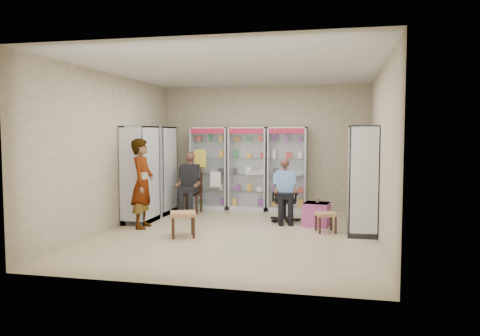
% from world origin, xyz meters
% --- Properties ---
extents(floor, '(6.00, 6.00, 0.00)m').
position_xyz_m(floor, '(0.00, 0.00, 0.00)').
color(floor, tan).
rests_on(floor, ground).
extents(room_shell, '(5.02, 6.02, 3.01)m').
position_xyz_m(room_shell, '(0.00, 0.00, 1.97)').
color(room_shell, '#BDB08C').
rests_on(room_shell, ground).
extents(cabinet_back_left, '(0.90, 0.50, 2.00)m').
position_xyz_m(cabinet_back_left, '(-1.30, 2.73, 1.00)').
color(cabinet_back_left, '#A7A9AE').
rests_on(cabinet_back_left, floor).
extents(cabinet_back_mid, '(0.90, 0.50, 2.00)m').
position_xyz_m(cabinet_back_mid, '(-0.35, 2.73, 1.00)').
color(cabinet_back_mid, silver).
rests_on(cabinet_back_mid, floor).
extents(cabinet_back_right, '(0.90, 0.50, 2.00)m').
position_xyz_m(cabinet_back_right, '(0.60, 2.73, 1.00)').
color(cabinet_back_right, silver).
rests_on(cabinet_back_right, floor).
extents(cabinet_right_far, '(0.90, 0.50, 2.00)m').
position_xyz_m(cabinet_right_far, '(2.23, 1.60, 1.00)').
color(cabinet_right_far, silver).
rests_on(cabinet_right_far, floor).
extents(cabinet_right_near, '(0.90, 0.50, 2.00)m').
position_xyz_m(cabinet_right_near, '(2.23, 0.50, 1.00)').
color(cabinet_right_near, silver).
rests_on(cabinet_right_near, floor).
extents(cabinet_left_far, '(0.90, 0.50, 2.00)m').
position_xyz_m(cabinet_left_far, '(-2.23, 1.80, 1.00)').
color(cabinet_left_far, '#AFB2B6').
rests_on(cabinet_left_far, floor).
extents(cabinet_left_near, '(0.90, 0.50, 2.00)m').
position_xyz_m(cabinet_left_near, '(-2.23, 0.70, 1.00)').
color(cabinet_left_near, silver).
rests_on(cabinet_left_near, floor).
extents(wooden_chair, '(0.42, 0.42, 0.94)m').
position_xyz_m(wooden_chair, '(-1.55, 2.00, 0.47)').
color(wooden_chair, black).
rests_on(wooden_chair, floor).
extents(seated_customer, '(0.44, 0.60, 1.34)m').
position_xyz_m(seated_customer, '(-1.55, 1.95, 0.67)').
color(seated_customer, black).
rests_on(seated_customer, floor).
extents(office_chair, '(0.63, 0.63, 0.98)m').
position_xyz_m(office_chair, '(0.70, 1.43, 0.49)').
color(office_chair, black).
rests_on(office_chair, floor).
extents(seated_shopkeeper, '(0.51, 0.64, 1.25)m').
position_xyz_m(seated_shopkeeper, '(0.70, 1.38, 0.62)').
color(seated_shopkeeper, '#6F90DD').
rests_on(seated_shopkeeper, floor).
extents(pink_trunk, '(0.55, 0.54, 0.47)m').
position_xyz_m(pink_trunk, '(1.38, 1.07, 0.23)').
color(pink_trunk, '#AF4677').
rests_on(pink_trunk, floor).
extents(tea_glass, '(0.07, 0.07, 0.11)m').
position_xyz_m(tea_glass, '(1.39, 1.11, 0.52)').
color(tea_glass, '#502206').
rests_on(tea_glass, pink_trunk).
extents(woven_stool_a, '(0.46, 0.46, 0.37)m').
position_xyz_m(woven_stool_a, '(1.58, 0.50, 0.19)').
color(woven_stool_a, '#90623D').
rests_on(woven_stool_a, floor).
extents(woven_stool_b, '(0.58, 0.58, 0.45)m').
position_xyz_m(woven_stool_b, '(-0.92, -0.42, 0.22)').
color(woven_stool_b, '#AC8B48').
rests_on(woven_stool_b, floor).
extents(standing_man, '(0.48, 0.68, 1.75)m').
position_xyz_m(standing_man, '(-1.95, 0.17, 0.88)').
color(standing_man, gray).
rests_on(standing_man, floor).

